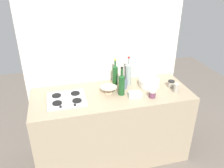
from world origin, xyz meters
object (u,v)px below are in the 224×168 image
Objects in this scene: wine_bottle_leftmost at (122,84)px; condiment_jar_front at (152,94)px; wine_bottle_mid_left at (115,74)px; stovetop_hob at (67,99)px; condiment_jar_spare at (171,84)px; butter_dish at (135,94)px; wine_bottle_mid_right at (128,73)px; condiment_jar_rear at (176,88)px; mixing_bowl at (109,90)px; plate_stack at (149,83)px; utensil_crock at (123,83)px.

wine_bottle_leftmost reaches higher than condiment_jar_front.
wine_bottle_leftmost is 1.01× the size of wine_bottle_mid_left.
stovetop_hob is 1.23m from condiment_jar_spare.
wine_bottle_mid_left reaches higher than butter_dish.
wine_bottle_mid_left is (-0.00, 0.26, 0.00)m from wine_bottle_leftmost.
butter_dish is (-0.02, -0.31, -0.11)m from wine_bottle_mid_right.
wine_bottle_mid_left reaches higher than condiment_jar_spare.
wine_bottle_leftmost is 3.05× the size of condiment_jar_rear.
condiment_jar_spare is (0.49, 0.12, 0.01)m from butter_dish.
butter_dish is (0.26, -0.16, -0.01)m from mixing_bowl.
wine_bottle_mid_left is at bearing 149.73° from condiment_jar_rear.
wine_bottle_mid_left reaches higher than mixing_bowl.
wine_bottle_mid_left is 0.16m from wine_bottle_mid_right.
butter_dish is at bearing -31.15° from mixing_bowl.
condiment_jar_spare is (0.47, -0.19, -0.10)m from wine_bottle_mid_right.
butter_dish is at bearing -141.46° from plate_stack.
condiment_jar_front is (0.18, -0.05, 0.01)m from butter_dish.
wine_bottle_mid_right reaches higher than plate_stack.
condiment_jar_rear is at bearing 7.71° from condiment_jar_front.
condiment_jar_rear is at bearing -34.62° from wine_bottle_mid_right.
condiment_jar_front is at bearing -48.45° from utensil_crock.
plate_stack is 0.70× the size of wine_bottle_mid_right.
utensil_crock is at bearing -62.36° from wine_bottle_mid_left.
condiment_jar_front reaches higher than stovetop_hob.
wine_bottle_leftmost reaches higher than condiment_jar_spare.
condiment_jar_rear is at bearing -12.77° from mixing_bowl.
butter_dish is at bearing -69.37° from wine_bottle_mid_left.
mixing_bowl is at bearing 176.89° from condiment_jar_spare.
wine_bottle_mid_right reaches higher than wine_bottle_leftmost.
condiment_jar_rear reaches higher than stovetop_hob.
wine_bottle_mid_left is at bearing 117.64° from utensil_crock.
butter_dish is 0.24m from utensil_crock.
stovetop_hob is 0.99m from plate_stack.
plate_stack is 1.32× the size of mixing_bowl.
wine_bottle_mid_right reaches higher than condiment_jar_spare.
condiment_jar_front is at bearing -66.21° from wine_bottle_mid_right.
wine_bottle_mid_right is at bearing 15.09° from stovetop_hob.
condiment_jar_spare is at bearing -3.11° from mixing_bowl.
butter_dish is (0.13, -0.09, -0.10)m from wine_bottle_leftmost.
stovetop_hob is at bearing -164.91° from wine_bottle_mid_right.
wine_bottle_leftmost reaches higher than butter_dish.
condiment_jar_rear is at bearing -5.64° from stovetop_hob.
mixing_bowl is (-0.51, -0.04, -0.00)m from plate_stack.
stovetop_hob is at bearing -179.63° from condiment_jar_spare.
wine_bottle_leftmost is 1.07× the size of utensil_crock.
stovetop_hob is 5.03× the size of condiment_jar_spare.
wine_bottle_mid_left is 4.14× the size of condiment_jar_front.
utensil_crock reaches higher than condiment_jar_front.
plate_stack is at bearing 75.04° from condiment_jar_front.
plate_stack is 0.42m from wine_bottle_mid_left.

